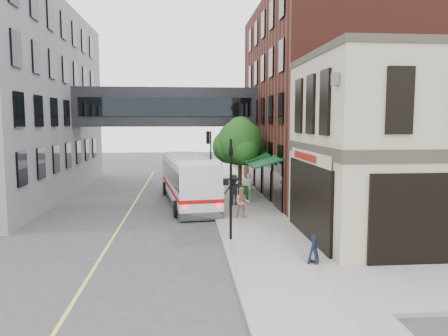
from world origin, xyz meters
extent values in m
plane|color=#38383A|center=(0.00, 0.00, 0.00)|extent=(120.00, 120.00, 0.00)
cube|color=gray|center=(2.00, 14.00, 0.07)|extent=(4.00, 60.00, 0.15)
cube|color=#BAB28E|center=(9.00, 2.00, 4.08)|extent=(10.00, 8.00, 8.15)
cube|color=#38332B|center=(9.00, 2.00, 4.15)|extent=(10.12, 8.12, 0.50)
cube|color=#38332B|center=(9.00, 2.00, 8.30)|extent=(10.12, 8.12, 0.30)
cube|color=black|center=(3.94, 2.00, 1.85)|extent=(0.14, 6.40, 3.40)
cube|color=black|center=(3.90, 2.00, 1.85)|extent=(0.04, 5.90, 3.00)
cube|color=maroon|center=(3.88, 2.60, 3.80)|extent=(0.03, 3.60, 0.32)
cube|color=#502119|center=(10.00, 15.00, 7.00)|extent=(12.00, 18.00, 14.00)
cube|color=#0E3E19|center=(3.14, 13.75, 3.00)|extent=(1.80, 13.00, 0.40)
cube|color=black|center=(-3.00, 18.00, 6.50)|extent=(14.00, 3.00, 3.00)
cube|color=black|center=(-3.00, 16.45, 6.50)|extent=(13.00, 0.08, 1.40)
cube|color=black|center=(-3.00, 19.55, 6.50)|extent=(13.00, 0.08, 1.40)
cylinder|color=black|center=(0.40, 2.00, 2.40)|extent=(0.12, 0.12, 4.50)
cube|color=black|center=(0.18, 2.00, 2.75)|extent=(0.25, 0.22, 0.30)
imported|color=black|center=(0.40, 2.00, 4.25)|extent=(0.20, 0.16, 1.00)
cylinder|color=black|center=(0.40, 17.00, 2.40)|extent=(0.12, 0.12, 4.50)
cube|color=black|center=(0.18, 17.00, 2.75)|extent=(0.25, 0.22, 0.30)
cube|color=black|center=(0.18, 17.00, 4.15)|extent=(0.28, 0.28, 1.00)
sphere|color=#FF0C05|center=(0.02, 17.00, 4.50)|extent=(0.18, 0.18, 0.18)
cylinder|color=gray|center=(0.40, 7.00, 1.65)|extent=(0.08, 0.08, 3.00)
cube|color=white|center=(0.38, 7.00, 2.35)|extent=(0.03, 0.75, 0.22)
cube|color=#0C591E|center=(0.38, 7.00, 2.90)|extent=(0.03, 0.70, 0.18)
cube|color=#B20C0C|center=(0.38, 7.00, 1.85)|extent=(0.03, 0.30, 0.40)
cylinder|color=#382619|center=(2.20, 13.00, 1.55)|extent=(0.28, 0.28, 2.80)
sphere|color=#144D19|center=(2.20, 13.00, 3.95)|extent=(3.20, 3.20, 3.20)
sphere|color=#144D19|center=(3.00, 13.50, 3.55)|extent=(2.20, 2.20, 2.20)
sphere|color=#144D19|center=(1.50, 13.30, 3.65)|extent=(2.40, 2.40, 2.40)
sphere|color=#144D19|center=(2.30, 13.60, 4.75)|extent=(2.00, 2.00, 2.00)
cube|color=#D8CC4C|center=(-5.00, 10.00, 0.01)|extent=(0.12, 40.00, 0.01)
cube|color=silver|center=(-1.43, 11.54, 1.60)|extent=(3.81, 11.39, 2.82)
cube|color=black|center=(-1.43, 11.54, 2.09)|extent=(3.85, 11.20, 1.02)
cube|color=#B20C0C|center=(-1.43, 11.54, 1.12)|extent=(3.87, 11.41, 0.21)
cylinder|color=black|center=(-2.12, 7.35, 0.49)|extent=(0.41, 1.00, 0.97)
cylinder|color=black|center=(0.29, 7.65, 0.49)|extent=(0.41, 1.00, 0.97)
cylinder|color=black|center=(-3.10, 15.05, 0.49)|extent=(0.41, 1.00, 0.97)
cylinder|color=black|center=(-0.69, 15.36, 0.49)|extent=(0.41, 1.00, 0.97)
imported|color=silver|center=(2.67, 11.85, 1.03)|extent=(0.70, 0.51, 1.77)
imported|color=tan|center=(1.50, 6.38, 0.98)|extent=(0.89, 0.74, 1.66)
imported|color=black|center=(1.43, 9.97, 1.12)|extent=(1.42, 1.10, 1.93)
cube|color=#145212|center=(2.23, 11.24, 0.66)|extent=(0.56, 0.51, 1.01)
cube|color=black|center=(3.15, -1.50, 0.65)|extent=(0.54, 0.65, 0.99)
camera|label=1|loc=(-1.60, -17.04, 5.41)|focal=35.00mm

